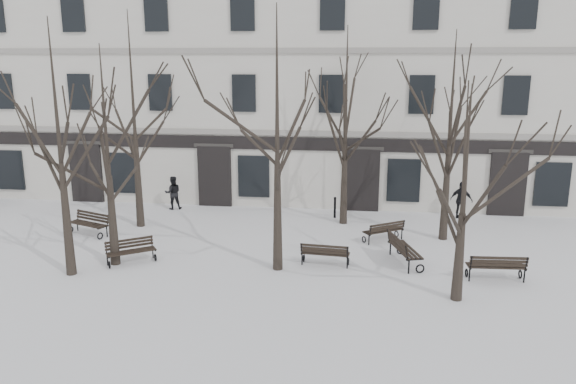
% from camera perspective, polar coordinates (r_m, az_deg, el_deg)
% --- Properties ---
extents(ground, '(100.00, 100.00, 0.00)m').
position_cam_1_polar(ground, '(19.32, -3.16, -7.72)').
color(ground, silver).
rests_on(ground, ground).
extents(building, '(40.40, 10.20, 11.40)m').
position_cam_1_polar(building, '(30.88, 1.14, 10.75)').
color(building, beige).
rests_on(building, ground).
extents(tree_0, '(5.74, 5.74, 8.20)m').
position_cam_1_polar(tree_0, '(18.96, -22.41, 6.86)').
color(tree_0, black).
rests_on(tree_0, ground).
extents(tree_1, '(5.20, 5.20, 7.43)m').
position_cam_1_polar(tree_1, '(19.49, -18.03, 5.94)').
color(tree_1, black).
rests_on(tree_1, ground).
extents(tree_2, '(6.04, 6.04, 8.62)m').
position_cam_1_polar(tree_2, '(17.98, -1.12, 8.41)').
color(tree_2, black).
rests_on(tree_2, ground).
extents(tree_3, '(4.41, 4.41, 6.30)m').
position_cam_1_polar(tree_3, '(16.51, 17.61, 2.22)').
color(tree_3, black).
rests_on(tree_3, ground).
extents(tree_4, '(6.19, 6.19, 8.84)m').
position_cam_1_polar(tree_4, '(23.82, -15.51, 9.50)').
color(tree_4, black).
rests_on(tree_4, ground).
extents(tree_5, '(5.78, 5.78, 8.26)m').
position_cam_1_polar(tree_5, '(23.53, 5.92, 8.98)').
color(tree_5, black).
rests_on(tree_5, ground).
extents(tree_6, '(5.60, 5.60, 8.00)m').
position_cam_1_polar(tree_6, '(22.11, 16.25, 7.81)').
color(tree_6, black).
rests_on(tree_6, ground).
extents(bench_0, '(1.68, 1.42, 0.84)m').
position_cam_1_polar(bench_0, '(20.37, -15.69, -5.73)').
color(bench_0, black).
rests_on(bench_0, ground).
extents(bench_1, '(1.70, 0.75, 0.83)m').
position_cam_1_polar(bench_1, '(19.40, 3.78, -6.22)').
color(bench_1, black).
rests_on(bench_1, ground).
extents(bench_2, '(1.84, 0.77, 0.91)m').
position_cam_1_polar(bench_2, '(19.28, 20.41, -7.07)').
color(bench_2, black).
rests_on(bench_2, ground).
extents(bench_3, '(1.88, 1.26, 0.90)m').
position_cam_1_polar(bench_3, '(24.06, -19.55, -2.97)').
color(bench_3, black).
rests_on(bench_3, ground).
extents(bench_4, '(1.67, 1.39, 0.83)m').
position_cam_1_polar(bench_4, '(22.17, 9.75, -3.86)').
color(bench_4, black).
rests_on(bench_4, ground).
extents(bench_5, '(1.22, 2.08, 0.99)m').
position_cam_1_polar(bench_5, '(19.92, 11.61, -5.68)').
color(bench_5, black).
rests_on(bench_5, ground).
extents(bollard_a, '(0.12, 0.12, 0.97)m').
position_cam_1_polar(bollard_a, '(25.83, -0.97, -1.02)').
color(bollard_a, black).
rests_on(bollard_a, ground).
extents(bollard_b, '(0.12, 0.12, 0.97)m').
position_cam_1_polar(bollard_b, '(25.12, 4.78, -1.49)').
color(bollard_b, black).
rests_on(bollard_b, ground).
extents(pedestrian_b, '(0.93, 0.84, 1.58)m').
position_cam_1_polar(pedestrian_b, '(27.16, -11.53, -1.70)').
color(pedestrian_b, black).
rests_on(pedestrian_b, ground).
extents(pedestrian_c, '(1.06, 0.77, 1.67)m').
position_cam_1_polar(pedestrian_c, '(26.23, 17.08, -2.57)').
color(pedestrian_c, black).
rests_on(pedestrian_c, ground).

